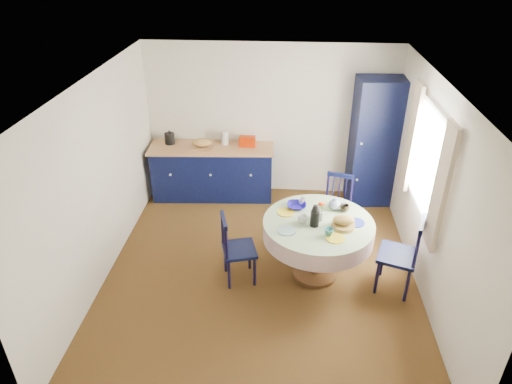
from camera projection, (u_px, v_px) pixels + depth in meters
floor at (261, 271)px, 6.05m from camera, size 4.50×4.50×0.00m
ceiling at (262, 85)px, 4.81m from camera, size 4.50×4.50×0.00m
wall_back at (270, 121)px, 7.38m from camera, size 4.00×0.02×2.50m
wall_left at (98, 183)px, 5.56m from camera, size 0.02×4.50×2.50m
wall_right at (433, 195)px, 5.30m from camera, size 0.02×4.50×2.50m
window at (427, 162)px, 5.43m from camera, size 0.10×1.74×1.45m
kitchen_counter at (213, 171)px, 7.58m from camera, size 2.05×0.75×1.14m
pantry_cabinet at (375, 143)px, 7.17m from camera, size 0.77×0.58×2.06m
dining_table at (319, 230)px, 5.63m from camera, size 1.36×1.36×1.11m
chair_left at (236, 248)px, 5.68m from camera, size 0.50×0.51×0.94m
chair_far at (336, 206)px, 6.56m from camera, size 0.51×0.50×0.94m
chair_right at (402, 254)px, 5.49m from camera, size 0.58×0.59×1.05m
mug_a at (303, 219)px, 5.54m from camera, size 0.12×0.12×0.09m
mug_b at (329, 232)px, 5.29m from camera, size 0.11×0.11×0.10m
mug_c at (345, 208)px, 5.76m from camera, size 0.12×0.12×0.09m
mug_d at (302, 201)px, 5.91m from camera, size 0.10×0.10×0.09m
cobalt_bowl at (297, 206)px, 5.84m from camera, size 0.24×0.24×0.06m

